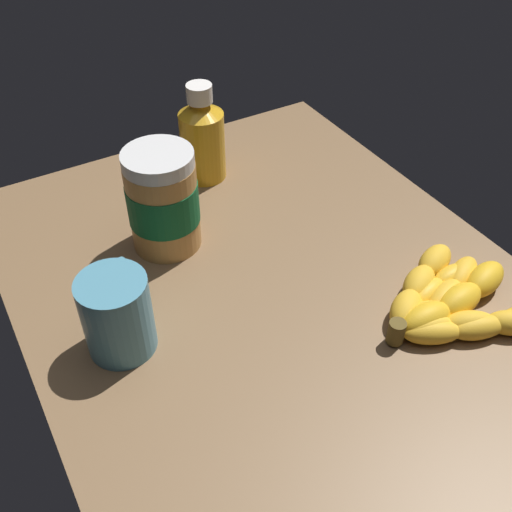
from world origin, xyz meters
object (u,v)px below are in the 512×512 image
object	(u,v)px
honey_bottle	(202,137)
coffee_mug	(118,314)
banana_bunch	(448,302)
peanut_butter_jar	(163,201)

from	to	relation	value
honey_bottle	coffee_mug	distance (cm)	35.07
banana_bunch	coffee_mug	bearing A→B (deg)	67.13
banana_bunch	coffee_mug	size ratio (longest dim) A/B	1.80
honey_bottle	coffee_mug	size ratio (longest dim) A/B	1.38
coffee_mug	honey_bottle	bearing A→B (deg)	-41.95
peanut_butter_jar	coffee_mug	bearing A→B (deg)	139.99
banana_bunch	coffee_mug	xyz separation A→B (cm)	(15.01, 35.59, 3.38)
honey_bottle	coffee_mug	world-z (taller)	honey_bottle
banana_bunch	coffee_mug	world-z (taller)	coffee_mug
banana_bunch	peanut_butter_jar	bearing A→B (deg)	39.45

